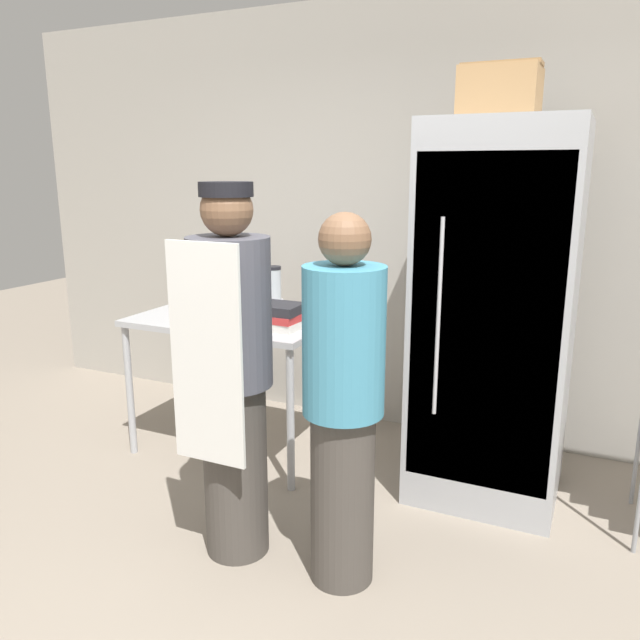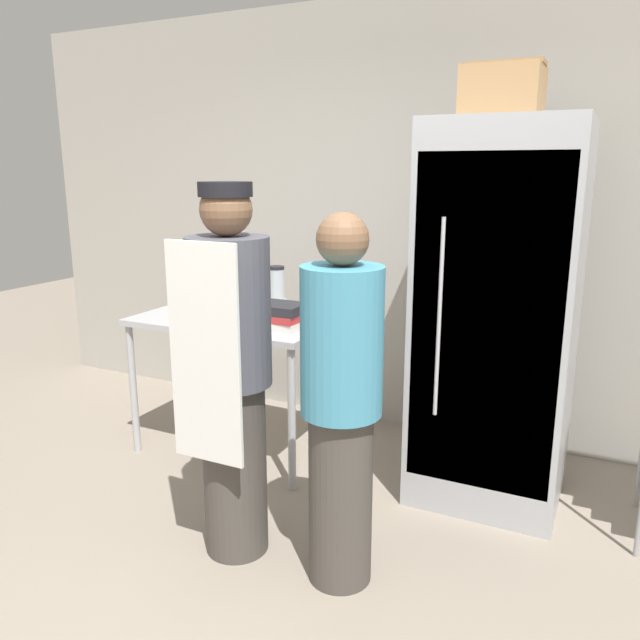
% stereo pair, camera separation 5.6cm
% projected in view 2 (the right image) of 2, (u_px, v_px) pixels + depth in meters
% --- Properties ---
extents(ground_plane, '(14.00, 14.00, 0.00)m').
position_uv_depth(ground_plane, '(254.00, 626.00, 2.46)').
color(ground_plane, gray).
extents(back_wall, '(6.40, 0.12, 2.82)m').
position_uv_depth(back_wall, '(429.00, 223.00, 4.08)').
color(back_wall, '#ADA89E').
rests_on(back_wall, ground_plane).
extents(refrigerator, '(0.77, 0.76, 2.00)m').
position_uv_depth(refrigerator, '(497.00, 318.00, 3.26)').
color(refrigerator, '#ADAFB5').
rests_on(refrigerator, ground_plane).
extents(prep_counter, '(1.21, 0.73, 0.87)m').
position_uv_depth(prep_counter, '(236.00, 332.00, 3.86)').
color(prep_counter, '#ADAFB5').
rests_on(prep_counter, ground_plane).
extents(donut_box, '(0.28, 0.19, 0.23)m').
position_uv_depth(donut_box, '(215.00, 306.00, 3.94)').
color(donut_box, silver).
rests_on(donut_box, prep_counter).
extents(blender_pitcher, '(0.12, 0.12, 0.30)m').
position_uv_depth(blender_pitcher, '(277.00, 292.00, 3.94)').
color(blender_pitcher, '#99999E').
rests_on(blender_pitcher, prep_counter).
extents(binder_stack, '(0.29, 0.23, 0.14)m').
position_uv_depth(binder_stack, '(279.00, 316.00, 3.56)').
color(binder_stack, silver).
rests_on(binder_stack, prep_counter).
extents(cardboard_storage_box, '(0.38, 0.33, 0.26)m').
position_uv_depth(cardboard_storage_box, '(503.00, 92.00, 3.05)').
color(cardboard_storage_box, '#A87F51').
rests_on(cardboard_storage_box, refrigerator).
extents(person_baker, '(0.36, 0.38, 1.71)m').
position_uv_depth(person_baker, '(231.00, 370.00, 2.76)').
color(person_baker, '#47423D').
rests_on(person_baker, ground_plane).
extents(person_customer, '(0.34, 0.34, 1.60)m').
position_uv_depth(person_customer, '(341.00, 403.00, 2.57)').
color(person_customer, '#47423D').
rests_on(person_customer, ground_plane).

